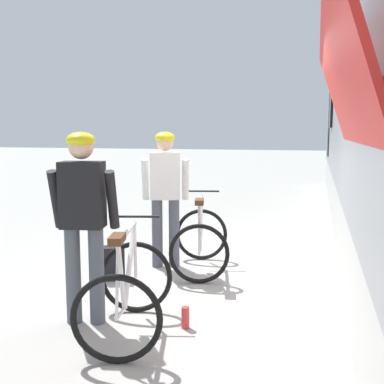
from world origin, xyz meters
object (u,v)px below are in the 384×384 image
at_px(bicycle_far_white, 127,291).
at_px(water_bottle_near_the_bikes, 185,317).
at_px(cyclist_far_in_dark, 83,211).
at_px(cyclist_near_in_white, 165,187).
at_px(backpack_on_platform, 113,263).
at_px(bicycle_near_silver, 200,240).

height_order(bicycle_far_white, water_bottle_near_the_bikes, bicycle_far_white).
bearing_deg(cyclist_far_in_dark, cyclist_near_in_white, 85.47).
relative_size(cyclist_far_in_dark, backpack_on_platform, 4.40).
relative_size(bicycle_near_silver, bicycle_far_white, 0.99).
distance_m(cyclist_near_in_white, water_bottle_near_the_bikes, 2.17).
bearing_deg(bicycle_far_white, backpack_on_platform, 119.38).
distance_m(cyclist_near_in_white, bicycle_near_silver, 0.82).
distance_m(bicycle_near_silver, backpack_on_platform, 1.13).
bearing_deg(backpack_on_platform, bicycle_far_white, -82.22).
distance_m(cyclist_near_in_white, backpack_on_platform, 1.18).
distance_m(cyclist_far_in_dark, bicycle_near_silver, 2.05).
height_order(bicycle_near_silver, backpack_on_platform, bicycle_near_silver).
xyz_separation_m(bicycle_near_silver, backpack_on_platform, (-0.93, -0.61, -0.20)).
height_order(backpack_on_platform, water_bottle_near_the_bikes, backpack_on_platform).
relative_size(cyclist_far_in_dark, bicycle_near_silver, 1.47).
xyz_separation_m(cyclist_near_in_white, bicycle_near_silver, (0.48, -0.07, -0.65)).
distance_m(bicycle_far_white, water_bottle_near_the_bikes, 0.60).
xyz_separation_m(cyclist_far_in_dark, backpack_on_platform, (-0.29, 1.23, -0.85)).
relative_size(bicycle_near_silver, backpack_on_platform, 2.99).
bearing_deg(bicycle_far_white, cyclist_far_in_dark, 162.07).
height_order(cyclist_near_in_white, water_bottle_near_the_bikes, cyclist_near_in_white).
height_order(bicycle_far_white, backpack_on_platform, bicycle_far_white).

